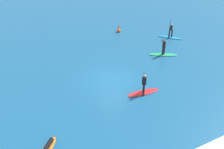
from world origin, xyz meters
TOP-DOWN VIEW (x-y plane):
  - ground_plane at (0.00, 0.00)m, footprint 120.00×120.00m
  - surfer_on_orange_board at (-7.64, -5.49)m, footprint 2.12×2.18m
  - surfer_on_green_board at (6.91, 1.66)m, footprint 2.87×2.13m
  - surfer_on_blue_board at (10.34, 4.82)m, footprint 2.26×2.56m
  - surfer_on_red_board at (1.29, -3.07)m, footprint 2.90×1.07m
  - marker_buoy at (5.92, 9.26)m, footprint 0.51×0.51m

SIDE VIEW (x-z plane):
  - ground_plane at x=0.00m, z-range 0.00..0.00m
  - surfer_on_orange_board at x=-7.64m, z-range -0.05..0.34m
  - marker_buoy at x=5.92m, z-range -0.36..0.67m
  - surfer_on_green_board at x=6.91m, z-range -0.44..1.28m
  - surfer_on_blue_board at x=10.34m, z-range -0.70..1.56m
  - surfer_on_red_board at x=1.29m, z-range -0.60..1.57m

